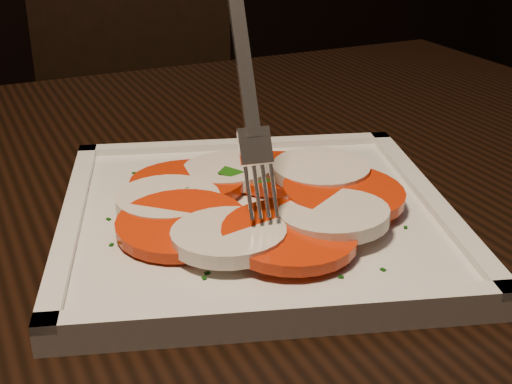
# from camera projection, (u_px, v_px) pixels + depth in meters

# --- Properties ---
(table) EXTENTS (1.24, 0.86, 0.75)m
(table) POSITION_uv_depth(u_px,v_px,m) (138.00, 295.00, 0.64)
(table) COLOR black
(table) RESTS_ON ground
(chair) EXTENTS (0.51, 0.51, 0.93)m
(chair) POSITION_uv_depth(u_px,v_px,m) (137.00, 114.00, 1.50)
(chair) COLOR black
(chair) RESTS_ON ground
(plate) EXTENTS (0.35, 0.35, 0.01)m
(plate) POSITION_uv_depth(u_px,v_px,m) (256.00, 219.00, 0.54)
(plate) COLOR silver
(plate) RESTS_ON table
(caprese_salad) EXTENTS (0.23, 0.23, 0.02)m
(caprese_salad) POSITION_uv_depth(u_px,v_px,m) (256.00, 198.00, 0.53)
(caprese_salad) COLOR red
(caprese_salad) RESTS_ON plate
(fork) EXTENTS (0.05, 0.10, 0.18)m
(fork) POSITION_uv_depth(u_px,v_px,m) (240.00, 66.00, 0.49)
(fork) COLOR white
(fork) RESTS_ON caprese_salad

